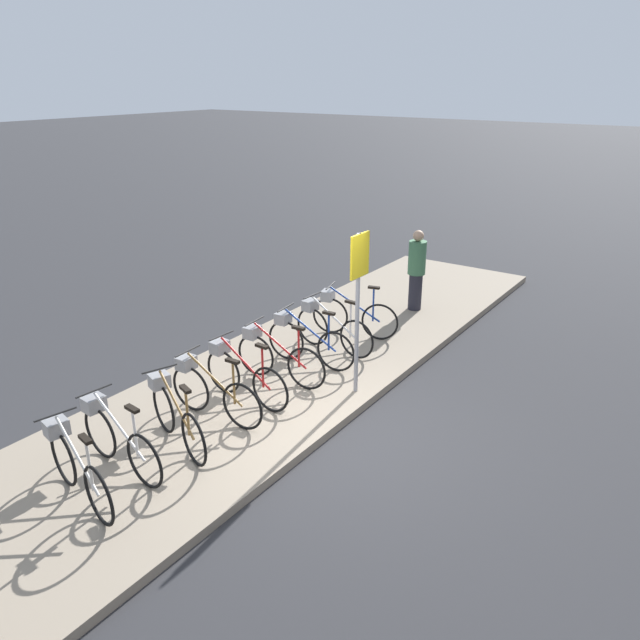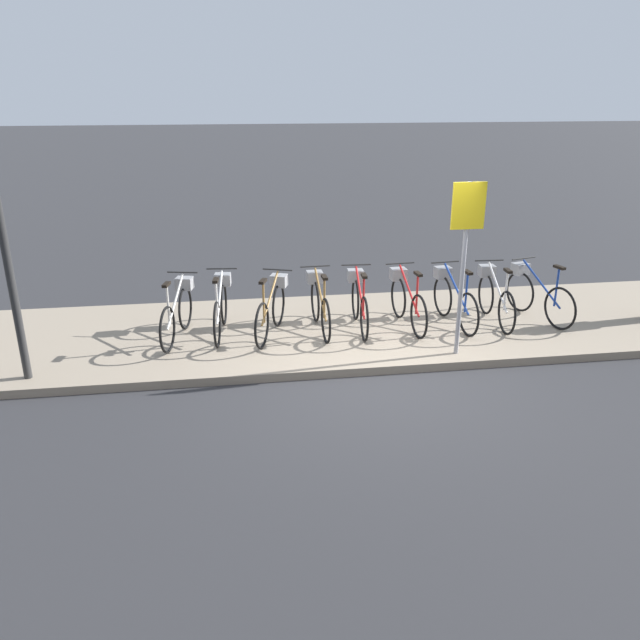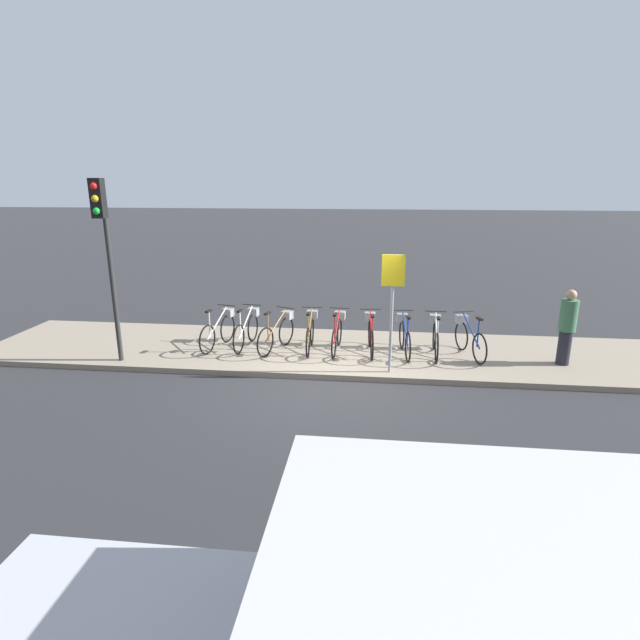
{
  "view_description": "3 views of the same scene",
  "coord_description": "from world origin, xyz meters",
  "px_view_note": "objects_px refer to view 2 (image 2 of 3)",
  "views": [
    {
      "loc": [
        -5.87,
        -3.9,
        4.43
      ],
      "look_at": [
        0.66,
        0.63,
        1.3
      ],
      "focal_mm": 35.0,
      "sensor_mm": 36.0,
      "label": 1
    },
    {
      "loc": [
        -1.93,
        -7.29,
        3.59
      ],
      "look_at": [
        -0.75,
        0.75,
        0.55
      ],
      "focal_mm": 35.0,
      "sensor_mm": 36.0,
      "label": 2
    },
    {
      "loc": [
        0.76,
        -9.1,
        3.82
      ],
      "look_at": [
        -0.35,
        0.71,
        1.04
      ],
      "focal_mm": 28.0,
      "sensor_mm": 36.0,
      "label": 3
    }
  ],
  "objects_px": {
    "parked_bicycle_0": "(178,310)",
    "parked_bicycle_7": "(494,295)",
    "parked_bicycle_8": "(536,292)",
    "parked_bicycle_2": "(272,306)",
    "sign_post": "(465,241)",
    "parked_bicycle_6": "(453,297)",
    "parked_bicycle_5": "(406,299)",
    "parked_bicycle_1": "(221,305)",
    "parked_bicycle_4": "(359,300)",
    "parked_bicycle_3": "(319,302)"
  },
  "relations": [
    {
      "from": "parked_bicycle_1",
      "to": "parked_bicycle_6",
      "type": "bearing_deg",
      "value": -2.02
    },
    {
      "from": "parked_bicycle_8",
      "to": "parked_bicycle_2",
      "type": "bearing_deg",
      "value": -178.94
    },
    {
      "from": "parked_bicycle_3",
      "to": "parked_bicycle_4",
      "type": "bearing_deg",
      "value": -0.67
    },
    {
      "from": "parked_bicycle_7",
      "to": "sign_post",
      "type": "bearing_deg",
      "value": -131.2
    },
    {
      "from": "parked_bicycle_3",
      "to": "parked_bicycle_8",
      "type": "xyz_separation_m",
      "value": [
        3.46,
        -0.01,
        0.0
      ]
    },
    {
      "from": "parked_bicycle_0",
      "to": "parked_bicycle_4",
      "type": "height_order",
      "value": "same"
    },
    {
      "from": "parked_bicycle_6",
      "to": "parked_bicycle_5",
      "type": "bearing_deg",
      "value": 178.11
    },
    {
      "from": "parked_bicycle_1",
      "to": "parked_bicycle_3",
      "type": "distance_m",
      "value": 1.47
    },
    {
      "from": "parked_bicycle_0",
      "to": "parked_bicycle_1",
      "type": "bearing_deg",
      "value": 9.98
    },
    {
      "from": "parked_bicycle_1",
      "to": "parked_bicycle_7",
      "type": "height_order",
      "value": "same"
    },
    {
      "from": "parked_bicycle_5",
      "to": "sign_post",
      "type": "height_order",
      "value": "sign_post"
    },
    {
      "from": "parked_bicycle_6",
      "to": "parked_bicycle_8",
      "type": "bearing_deg",
      "value": 1.69
    },
    {
      "from": "parked_bicycle_0",
      "to": "parked_bicycle_1",
      "type": "relative_size",
      "value": 0.98
    },
    {
      "from": "parked_bicycle_0",
      "to": "parked_bicycle_6",
      "type": "bearing_deg",
      "value": -0.23
    },
    {
      "from": "parked_bicycle_5",
      "to": "parked_bicycle_7",
      "type": "distance_m",
      "value": 1.4
    },
    {
      "from": "parked_bicycle_1",
      "to": "parked_bicycle_0",
      "type": "bearing_deg",
      "value": -170.02
    },
    {
      "from": "parked_bicycle_3",
      "to": "parked_bicycle_5",
      "type": "xyz_separation_m",
      "value": [
        1.35,
        -0.03,
        0.0
      ]
    },
    {
      "from": "parked_bicycle_4",
      "to": "parked_bicycle_7",
      "type": "distance_m",
      "value": 2.14
    },
    {
      "from": "parked_bicycle_6",
      "to": "parked_bicycle_3",
      "type": "bearing_deg",
      "value": 178.59
    },
    {
      "from": "parked_bicycle_5",
      "to": "parked_bicycle_0",
      "type": "bearing_deg",
      "value": -179.87
    },
    {
      "from": "parked_bicycle_1",
      "to": "parked_bicycle_8",
      "type": "height_order",
      "value": "same"
    },
    {
      "from": "parked_bicycle_3",
      "to": "sign_post",
      "type": "bearing_deg",
      "value": -34.76
    },
    {
      "from": "parked_bicycle_2",
      "to": "parked_bicycle_8",
      "type": "relative_size",
      "value": 0.98
    },
    {
      "from": "parked_bicycle_8",
      "to": "sign_post",
      "type": "bearing_deg",
      "value": -145.01
    },
    {
      "from": "parked_bicycle_8",
      "to": "sign_post",
      "type": "relative_size",
      "value": 0.65
    },
    {
      "from": "parked_bicycle_5",
      "to": "parked_bicycle_8",
      "type": "distance_m",
      "value": 2.11
    },
    {
      "from": "parked_bicycle_5",
      "to": "parked_bicycle_8",
      "type": "xyz_separation_m",
      "value": [
        2.11,
        0.02,
        0.0
      ]
    },
    {
      "from": "parked_bicycle_1",
      "to": "parked_bicycle_5",
      "type": "height_order",
      "value": "same"
    },
    {
      "from": "parked_bicycle_0",
      "to": "parked_bicycle_1",
      "type": "distance_m",
      "value": 0.63
    },
    {
      "from": "parked_bicycle_4",
      "to": "parked_bicycle_5",
      "type": "distance_m",
      "value": 0.74
    },
    {
      "from": "parked_bicycle_2",
      "to": "parked_bicycle_7",
      "type": "distance_m",
      "value": 3.47
    },
    {
      "from": "parked_bicycle_7",
      "to": "parked_bicycle_0",
      "type": "bearing_deg",
      "value": 179.67
    },
    {
      "from": "parked_bicycle_7",
      "to": "sign_post",
      "type": "height_order",
      "value": "sign_post"
    },
    {
      "from": "parked_bicycle_2",
      "to": "parked_bicycle_4",
      "type": "relative_size",
      "value": 0.95
    },
    {
      "from": "parked_bicycle_1",
      "to": "parked_bicycle_2",
      "type": "height_order",
      "value": "same"
    },
    {
      "from": "parked_bicycle_5",
      "to": "parked_bicycle_8",
      "type": "height_order",
      "value": "same"
    },
    {
      "from": "parked_bicycle_4",
      "to": "parked_bicycle_8",
      "type": "bearing_deg",
      "value": -0.07
    },
    {
      "from": "parked_bicycle_0",
      "to": "parked_bicycle_7",
      "type": "distance_m",
      "value": 4.83
    },
    {
      "from": "parked_bicycle_7",
      "to": "parked_bicycle_4",
      "type": "bearing_deg",
      "value": 178.52
    },
    {
      "from": "parked_bicycle_0",
      "to": "parked_bicycle_3",
      "type": "distance_m",
      "value": 2.08
    },
    {
      "from": "parked_bicycle_3",
      "to": "parked_bicycle_0",
      "type": "bearing_deg",
      "value": -179.04
    },
    {
      "from": "parked_bicycle_0",
      "to": "parked_bicycle_7",
      "type": "height_order",
      "value": "same"
    },
    {
      "from": "parked_bicycle_1",
      "to": "parked_bicycle_3",
      "type": "bearing_deg",
      "value": -2.88
    },
    {
      "from": "parked_bicycle_2",
      "to": "parked_bicycle_5",
      "type": "relative_size",
      "value": 0.95
    },
    {
      "from": "parked_bicycle_6",
      "to": "sign_post",
      "type": "distance_m",
      "value": 1.68
    },
    {
      "from": "parked_bicycle_3",
      "to": "parked_bicycle_8",
      "type": "distance_m",
      "value": 3.46
    },
    {
      "from": "parked_bicycle_4",
      "to": "parked_bicycle_8",
      "type": "xyz_separation_m",
      "value": [
        2.85,
        -0.0,
        0.0
      ]
    },
    {
      "from": "parked_bicycle_0",
      "to": "parked_bicycle_8",
      "type": "xyz_separation_m",
      "value": [
        5.54,
        0.02,
        0.0
      ]
    },
    {
      "from": "parked_bicycle_3",
      "to": "parked_bicycle_5",
      "type": "bearing_deg",
      "value": -1.16
    },
    {
      "from": "parked_bicycle_5",
      "to": "parked_bicycle_7",
      "type": "height_order",
      "value": "same"
    }
  ]
}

